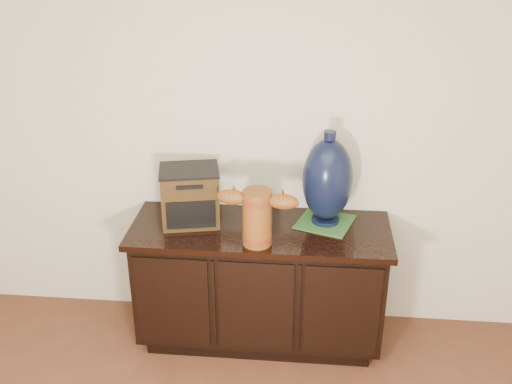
# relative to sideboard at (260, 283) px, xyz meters

# --- Properties ---
(sideboard) EXTENTS (1.46, 0.56, 0.75)m
(sideboard) POSITION_rel_sideboard_xyz_m (0.00, 0.00, 0.00)
(sideboard) COLOR black
(sideboard) RESTS_ON ground
(terracotta_vessel) EXTENTS (0.44, 0.17, 0.31)m
(terracotta_vessel) POSITION_rel_sideboard_xyz_m (-0.00, -0.17, 0.54)
(terracotta_vessel) COLOR brown
(terracotta_vessel) RESTS_ON sideboard
(tv_radio) EXTENTS (0.37, 0.32, 0.32)m
(tv_radio) POSITION_rel_sideboard_xyz_m (-0.40, 0.04, 0.53)
(tv_radio) COLOR #37240D
(tv_radio) RESTS_ON sideboard
(green_mat) EXTENTS (0.37, 0.37, 0.01)m
(green_mat) POSITION_rel_sideboard_xyz_m (0.36, 0.10, 0.37)
(green_mat) COLOR #2F5F2B
(green_mat) RESTS_ON sideboard
(lamp_base) EXTENTS (0.35, 0.35, 0.54)m
(lamp_base) POSITION_rel_sideboard_xyz_m (0.36, 0.10, 0.63)
(lamp_base) COLOR black
(lamp_base) RESTS_ON green_mat
(spray_can) EXTENTS (0.07, 0.07, 0.20)m
(spray_can) POSITION_rel_sideboard_xyz_m (-0.29, 0.15, 0.47)
(spray_can) COLOR #5C0F17
(spray_can) RESTS_ON sideboard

